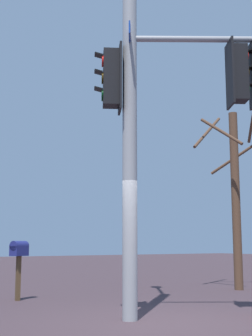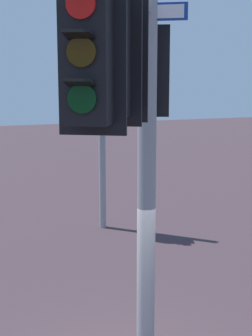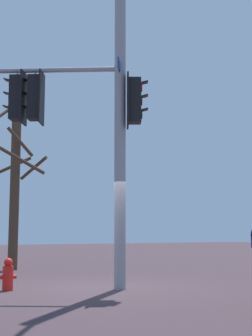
{
  "view_description": "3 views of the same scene",
  "coord_description": "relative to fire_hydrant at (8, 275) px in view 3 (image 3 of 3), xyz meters",
  "views": [
    {
      "loc": [
        5.1,
        6.84,
        1.36
      ],
      "look_at": [
        0.49,
        -0.3,
        2.7
      ],
      "focal_mm": 50.94,
      "sensor_mm": 36.0,
      "label": 1
    },
    {
      "loc": [
        -6.31,
        2.48,
        4.41
      ],
      "look_at": [
        0.28,
        -0.13,
        3.12
      ],
      "focal_mm": 54.28,
      "sensor_mm": 36.0,
      "label": 2
    },
    {
      "loc": [
        -5.16,
        -10.57,
        1.32
      ],
      "look_at": [
        0.62,
        -0.18,
        2.89
      ],
      "focal_mm": 52.01,
      "sensor_mm": 36.0,
      "label": 3
    }
  ],
  "objects": [
    {
      "name": "main_signal_pole_assembly",
      "position": [
        1.49,
        -0.64,
        4.29
      ],
      "size": [
        4.09,
        4.61,
        8.57
      ],
      "rotation": [
        0.0,
        0.0,
        2.58
      ],
      "color": "gray",
      "rests_on": "ground"
    },
    {
      "name": "ground_plane",
      "position": [
        2.03,
        -0.58,
        -0.34
      ],
      "size": [
        80.0,
        80.0,
        0.0
      ],
      "primitive_type": "plane",
      "color": "#3C2D33"
    },
    {
      "name": "fire_hydrant",
      "position": [
        0.0,
        0.0,
        0.0
      ],
      "size": [
        0.38,
        0.24,
        0.73
      ],
      "color": "red",
      "rests_on": "ground"
    },
    {
      "name": "bare_tree_behind_pole",
      "position": [
        1.8,
        5.87,
        2.62
      ],
      "size": [
        2.19,
        2.21,
        6.28
      ],
      "color": "#473426",
      "rests_on": "ground"
    }
  ]
}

